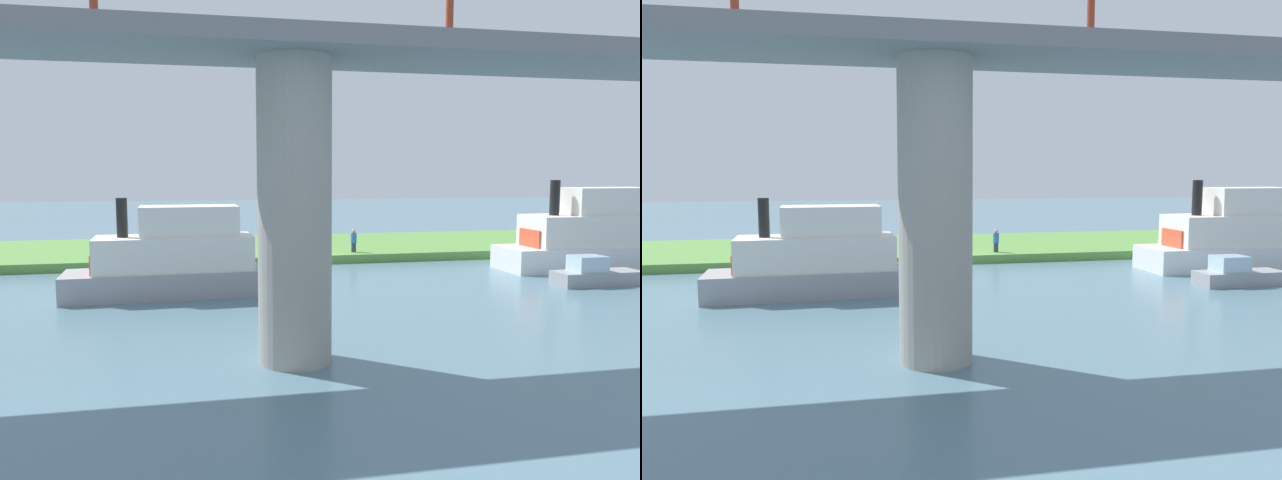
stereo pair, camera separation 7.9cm
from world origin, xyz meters
The scene contains 9 objects.
ground_plane centered at (0.00, 0.00, 0.00)m, with size 160.00×160.00×0.00m, color slate.
grassy_bank centered at (0.00, -6.00, 0.25)m, with size 80.00×12.00×0.50m, color #5B9342.
bridge_pylon centered at (3.50, 17.54, 4.21)m, with size 2.06×2.06×8.43m, color #9E998E.
bridge_span centered at (3.50, 17.53, 8.92)m, with size 74.91×4.30×3.25m.
person_on_bank centered at (-3.32, -1.21, 1.20)m, with size 0.50×0.50×1.39m.
mooring_post centered at (0.98, -1.54, 0.93)m, with size 0.20×0.20×0.87m, color brown.
houseboat_blue centered at (-15.33, 4.33, 1.81)m, with size 9.62×3.39×4.89m.
pontoon_yellow centered at (7.17, 7.25, 1.57)m, with size 8.40×3.06×4.25m.
motorboat_white centered at (-12.41, 8.92, 0.50)m, with size 4.22×1.55×1.40m.
Camera 2 is at (6.28, 34.26, 5.38)m, focal length 34.44 mm.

